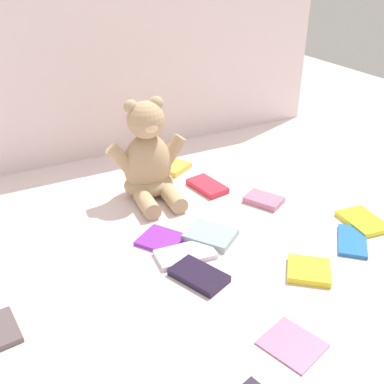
# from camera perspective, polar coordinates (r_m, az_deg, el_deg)

# --- Properties ---
(ground_plane) EXTENTS (3.20, 3.20, 0.00)m
(ground_plane) POSITION_cam_1_polar(r_m,az_deg,el_deg) (1.31, -1.50, -1.83)
(ground_plane) COLOR silver
(backdrop_drape) EXTENTS (1.56, 0.03, 0.69)m
(backdrop_drape) POSITION_cam_1_polar(r_m,az_deg,el_deg) (1.58, -9.39, 16.75)
(backdrop_drape) COLOR silver
(backdrop_drape) RESTS_ON ground_plane
(teddy_bear) EXTENTS (0.24, 0.22, 0.29)m
(teddy_bear) POSITION_cam_1_polar(r_m,az_deg,el_deg) (1.32, -5.46, 3.84)
(teddy_bear) COLOR tan
(teddy_bear) RESTS_ON ground_plane
(book_case_0) EXTENTS (0.15, 0.15, 0.02)m
(book_case_0) POSITION_cam_1_polar(r_m,az_deg,el_deg) (1.17, 2.22, -5.39)
(book_case_0) COLOR #8D9FA8
(book_case_0) RESTS_ON ground_plane
(book_case_1) EXTENTS (0.12, 0.13, 0.01)m
(book_case_1) POSITION_cam_1_polar(r_m,az_deg,el_deg) (0.92, 12.38, -17.96)
(book_case_1) COLOR #AB6C94
(book_case_1) RESTS_ON ground_plane
(book_case_2) EXTENTS (0.09, 0.13, 0.02)m
(book_case_2) POSITION_cam_1_polar(r_m,az_deg,el_deg) (1.39, 1.90, 0.74)
(book_case_2) COLOR red
(book_case_2) RESTS_ON ground_plane
(book_case_3) EXTENTS (0.11, 0.12, 0.02)m
(book_case_3) POSITION_cam_1_polar(r_m,az_deg,el_deg) (1.34, 8.92, -0.98)
(book_case_3) COLOR #C06B8D
(book_case_3) RESTS_ON ground_plane
(book_case_4) EXTENTS (0.13, 0.13, 0.02)m
(book_case_4) POSITION_cam_1_polar(r_m,az_deg,el_deg) (1.09, 14.36, -9.46)
(book_case_4) COLOR yellow
(book_case_4) RESTS_ON ground_plane
(book_case_5) EXTENTS (0.14, 0.14, 0.01)m
(book_case_5) POSITION_cam_1_polar(r_m,az_deg,el_deg) (1.16, -3.92, -5.94)
(book_case_5) COLOR purple
(book_case_5) RESTS_ON ground_plane
(book_case_6) EXTENTS (0.12, 0.14, 0.02)m
(book_case_6) POSITION_cam_1_polar(r_m,az_deg,el_deg) (1.04, 0.86, -10.36)
(book_case_6) COLOR black
(book_case_6) RESTS_ON ground_plane
(book_case_7) EXTENTS (0.14, 0.14, 0.01)m
(book_case_7) POSITION_cam_1_polar(r_m,az_deg,el_deg) (1.22, 19.33, -5.78)
(book_case_7) COLOR #2066B7
(book_case_7) RESTS_ON ground_plane
(book_case_8) EXTENTS (0.15, 0.09, 0.01)m
(book_case_8) POSITION_cam_1_polar(r_m,az_deg,el_deg) (1.11, -0.82, -7.76)
(book_case_8) COLOR white
(book_case_8) RESTS_ON ground_plane
(book_case_9) EXTENTS (0.10, 0.14, 0.01)m
(book_case_9) POSITION_cam_1_polar(r_m,az_deg,el_deg) (1.31, 20.51, -3.43)
(book_case_9) COLOR yellow
(book_case_9) RESTS_ON ground_plane
(book_case_12) EXTENTS (0.13, 0.13, 0.02)m
(book_case_12) POSITION_cam_1_polar(r_m,az_deg,el_deg) (1.51, -2.44, 3.14)
(book_case_12) COLOR gold
(book_case_12) RESTS_ON ground_plane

